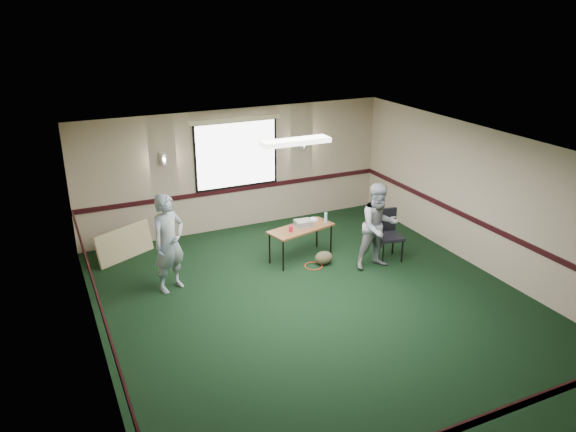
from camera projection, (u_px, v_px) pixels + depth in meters
name	position (u px, v px, depth m)	size (l,w,h in m)	color
ground	(320.00, 307.00, 9.47)	(8.00, 8.00, 0.00)	black
room_shell	(270.00, 183.00, 10.70)	(8.00, 8.02, 8.00)	tan
folding_table	(301.00, 230.00, 11.04)	(1.43, 0.84, 0.67)	#5B2E1A
projector	(303.00, 223.00, 11.10)	(0.32, 0.27, 0.11)	gray
game_console	(312.00, 220.00, 11.34)	(0.19, 0.15, 0.05)	white
red_cup	(291.00, 229.00, 10.81)	(0.07, 0.07, 0.11)	#B20B28
water_bottle	(326.00, 218.00, 11.24)	(0.06, 0.06, 0.20)	#8AB7E2
duffel_bag	(324.00, 258.00, 10.98)	(0.37, 0.28, 0.26)	#403D24
cable_coil	(313.00, 266.00, 10.92)	(0.35, 0.35, 0.02)	red
folded_table	(125.00, 243.00, 11.16)	(1.26, 0.05, 0.65)	tan
conference_chair	(387.00, 230.00, 11.12)	(0.56, 0.58, 1.00)	black
person_left	(169.00, 243.00, 9.77)	(0.65, 0.43, 1.79)	#3F618B
person_right	(378.00, 226.00, 10.62)	(0.82, 0.64, 1.69)	#7B90BF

